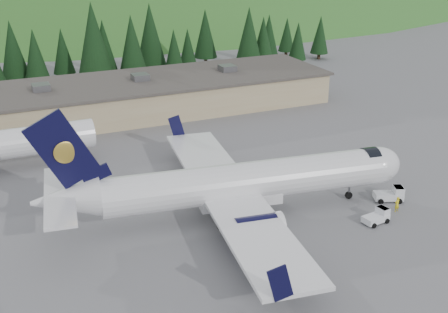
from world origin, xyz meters
TOP-DOWN VIEW (x-y plane):
  - ground at (0.00, 0.00)m, footprint 600.00×600.00m
  - airliner at (-1.11, 0.15)m, footprint 38.21×35.97m
  - baggage_tug_a at (10.82, -7.09)m, footprint 2.85×1.92m
  - baggage_tug_b at (15.22, -3.79)m, footprint 3.35×2.67m
  - terminal_building at (-5.01, 38.00)m, footprint 71.00×17.00m
  - ramp_worker at (14.09, -6.05)m, footprint 0.62×0.44m
  - tree_line at (-13.19, 59.19)m, footprint 113.77×16.64m
  - hills at (53.34, 207.38)m, footprint 614.00×330.00m

SIDE VIEW (x-z plane):
  - hills at x=53.34m, z-range -232.80..67.20m
  - ground at x=0.00m, z-range 0.00..0.00m
  - baggage_tug_a at x=10.82m, z-range -0.08..1.36m
  - baggage_tug_b at x=15.22m, z-range -0.08..1.52m
  - ramp_worker at x=14.09m, z-range 0.00..1.63m
  - terminal_building at x=-5.01m, z-range -0.43..5.67m
  - airliner at x=-1.11m, z-range -2.96..9.72m
  - tree_line at x=-13.19m, z-range 0.04..14.20m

